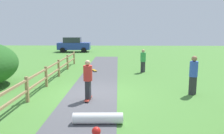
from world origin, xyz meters
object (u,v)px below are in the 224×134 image
Objects in this scene: bystander_green at (143,60)px; parked_car_blue at (74,45)px; skateboard_loose at (94,70)px; bystander_blue at (193,73)px; skater_riding at (88,78)px; skater_fallen at (98,119)px.

parked_car_blue reaches higher than bystander_green.
skateboard_loose is at bearing -72.98° from parked_car_blue.
bystander_blue is 5.64m from bystander_green.
skater_riding reaches higher than skateboard_loose.
bystander_blue reaches higher than skateboard_loose.
skater_fallen is at bearing -77.05° from parked_car_blue.
skater_riding is at bearing 104.46° from skater_fallen.
parked_car_blue is at bearing 107.02° from skateboard_loose.
bystander_blue is at bearing -63.83° from parked_car_blue.
bystander_blue is (4.17, 3.53, 0.82)m from skater_fallen.
bystander_green is 15.69m from parked_car_blue.
bystander_blue reaches higher than skater_riding.
parked_car_blue reaches higher than bystander_blue.
skateboard_loose is 7.73m from bystander_blue.
skater_fallen is 5.53m from bystander_blue.
parked_car_blue is at bearing 102.95° from skater_fallen.
skater_fallen is 2.03× the size of skateboard_loose.
skater_fallen is 1.00× the size of bystander_green.
bystander_blue is (5.25, -5.60, 0.93)m from skateboard_loose.
parked_car_blue is (-4.13, 13.48, 0.87)m from skateboard_loose.
bystander_green is (3.49, -0.24, 0.81)m from skateboard_loose.
bystander_green is at bearing 108.18° from bystander_blue.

